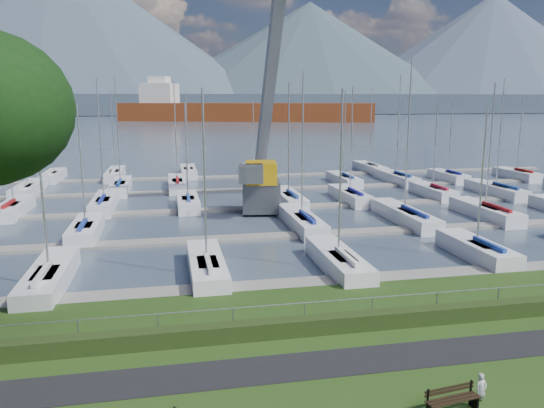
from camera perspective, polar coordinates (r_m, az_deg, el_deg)
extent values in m
cube|color=black|center=(20.62, 8.50, -16.39)|extent=(160.00, 2.00, 0.04)
cube|color=#435061|center=(280.38, -10.06, 9.11)|extent=(800.00, 540.00, 0.20)
cube|color=#253513|center=(22.69, 6.27, -12.69)|extent=(80.00, 0.70, 0.70)
cylinder|color=gray|center=(22.71, 6.01, -10.33)|extent=(80.00, 0.04, 0.04)
cube|color=#3C4857|center=(350.21, -10.38, 10.55)|extent=(900.00, 80.00, 12.00)
cone|color=#425061|center=(429.22, -22.05, 16.94)|extent=(340.00, 340.00, 115.00)
cone|color=#3C4C57|center=(446.82, 4.03, 15.51)|extent=(300.00, 300.00, 85.00)
cone|color=#465266|center=(526.66, 22.53, 14.89)|extent=(320.00, 320.00, 100.00)
cube|color=gray|center=(28.62, 2.37, -8.66)|extent=(90.00, 1.60, 0.25)
cube|color=slate|center=(37.97, -1.18, -3.61)|extent=(90.00, 1.60, 0.25)
cube|color=slate|center=(47.58, -3.29, -0.56)|extent=(90.00, 1.60, 0.25)
cube|color=slate|center=(57.33, -4.68, 1.46)|extent=(90.00, 1.60, 0.25)
cube|color=gray|center=(67.15, -5.67, 2.89)|extent=(90.00, 1.60, 0.25)
cube|color=black|center=(17.85, 16.43, -19.12)|extent=(0.06, 0.06, 0.40)
cube|color=black|center=(18.82, 20.89, -19.20)|extent=(0.12, 0.40, 0.45)
cube|color=black|center=(18.74, 20.61, -17.84)|extent=(0.06, 0.06, 0.40)
cube|color=black|center=(18.16, 19.21, -19.46)|extent=(1.80, 0.35, 0.04)
cube|color=black|center=(18.26, 18.90, -19.26)|extent=(1.80, 0.35, 0.04)
cube|color=black|center=(18.36, 18.60, -19.06)|extent=(1.80, 0.35, 0.04)
cube|color=black|center=(18.31, 18.53, -18.53)|extent=(1.79, 0.29, 0.08)
cube|color=black|center=(18.25, 18.56, -18.20)|extent=(1.79, 0.29, 0.08)
imported|color=#B0B1B7|center=(19.04, 21.60, -17.72)|extent=(0.46, 0.34, 1.13)
cube|color=#53555B|center=(45.92, -1.20, 0.83)|extent=(3.61, 3.61, 2.60)
cube|color=#CA930B|center=(45.58, -1.21, 3.42)|extent=(3.05, 3.73, 1.80)
cube|color=#5D5E65|center=(49.98, -0.08, 14.46)|extent=(1.40, 11.25, 19.89)
cube|color=slate|center=(43.40, -2.31, 3.29)|extent=(2.29, 2.46, 1.40)
cube|color=brown|center=(235.17, -2.84, 9.58)|extent=(110.35, 51.58, 10.00)
cube|color=silver|center=(244.60, -11.98, 11.18)|extent=(17.68, 17.68, 12.00)
cube|color=silver|center=(244.72, -12.05, 12.81)|extent=(10.10, 10.10, 4.00)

